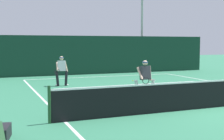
{
  "coord_description": "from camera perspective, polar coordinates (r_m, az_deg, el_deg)",
  "views": [
    {
      "loc": [
        -7.22,
        -8.7,
        2.29
      ],
      "look_at": [
        -1.7,
        4.99,
        1.0
      ],
      "focal_mm": 49.5,
      "sensor_mm": 36.0,
      "label": 1
    }
  ],
  "objects": [
    {
      "name": "court_line_service",
      "position": [
        17.04,
        3.31,
        -2.73
      ],
      "size": [
        8.45,
        0.1,
        0.01
      ],
      "primitive_type": "cube",
      "color": "white",
      "rests_on": "ground_plane"
    },
    {
      "name": "player_near",
      "position": [
        12.69,
        6.1,
        -1.45
      ],
      "size": [
        0.96,
        0.85,
        1.59
      ],
      "rotation": [
        0.0,
        0.0,
        3.14
      ],
      "color": "silver",
      "rests_on": "ground_plane"
    },
    {
      "name": "tennis_ball",
      "position": [
        14.46,
        6.6,
        -4.02
      ],
      "size": [
        0.07,
        0.07,
        0.07
      ],
      "primitive_type": "sphere",
      "color": "#D1E033",
      "rests_on": "ground_plane"
    },
    {
      "name": "equipment_bag",
      "position": [
        7.93,
        -19.61,
        -10.89
      ],
      "size": [
        0.48,
        0.81,
        0.32
      ],
      "primitive_type": "cube",
      "rotation": [
        0.0,
        0.0,
        -1.79
      ],
      "color": "black",
      "rests_on": "ground_plane"
    },
    {
      "name": "court_line_sideline_left",
      "position": [
        9.22,
        -8.65,
        -9.43
      ],
      "size": [
        0.1,
        22.07,
        0.01
      ],
      "primitive_type": "cube",
      "color": "white",
      "rests_on": "ground_plane"
    },
    {
      "name": "back_fence_windscreen",
      "position": [
        22.83,
        -3.52,
        2.78
      ],
      "size": [
        19.13,
        0.12,
        2.82
      ],
      "primitive_type": "cube",
      "color": "#133728",
      "rests_on": "ground_plane"
    },
    {
      "name": "light_pole",
      "position": [
        25.61,
        5.57,
        9.41
      ],
      "size": [
        0.55,
        0.44,
        6.89
      ],
      "color": "#9EA39E",
      "rests_on": "ground_plane"
    },
    {
      "name": "player_far",
      "position": [
        16.7,
        -9.31,
        0.07
      ],
      "size": [
        0.88,
        0.89,
        1.6
      ],
      "rotation": [
        0.0,
        0.0,
        2.99
      ],
      "color": "black",
      "rests_on": "ground_plane"
    },
    {
      "name": "tennis_net",
      "position": [
        11.44,
        17.54,
        -4.22
      ],
      "size": [
        11.36,
        0.09,
        1.09
      ],
      "color": "#1E4723",
      "rests_on": "ground_plane"
    },
    {
      "name": "court_line_centre",
      "position": [
        14.1,
        9.17,
        -4.4
      ],
      "size": [
        0.1,
        6.4,
        0.01
      ],
      "primitive_type": "cube",
      "color": "white",
      "rests_on": "ground_plane"
    },
    {
      "name": "court_line_baseline_far",
      "position": [
        21.14,
        -1.87,
        -1.22
      ],
      "size": [
        10.37,
        0.1,
        0.01
      ],
      "primitive_type": "cube",
      "color": "white",
      "rests_on": "ground_plane"
    },
    {
      "name": "tennis_ball_extra",
      "position": [
        18.64,
        3.88,
        -1.97
      ],
      "size": [
        0.07,
        0.07,
        0.07
      ],
      "primitive_type": "sphere",
      "color": "#D1E033",
      "rests_on": "ground_plane"
    },
    {
      "name": "ground_plane",
      "position": [
        11.53,
        17.47,
        -6.69
      ],
      "size": [
        80.0,
        80.0,
        0.0
      ],
      "primitive_type": "plane",
      "color": "#317A56"
    }
  ]
}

